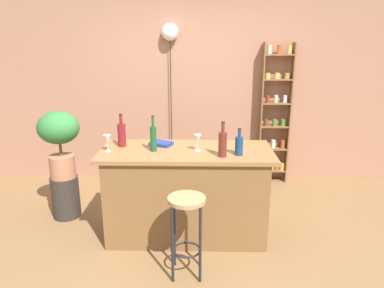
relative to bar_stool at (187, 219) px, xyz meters
name	(u,v)px	position (x,y,z in m)	size (l,w,h in m)	color
ground	(186,249)	(-0.03, 0.37, -0.52)	(12.00, 12.00, 0.00)	brown
back_wall	(191,82)	(-0.03, 2.32, 0.88)	(6.40, 0.10, 2.80)	#9E6B51
kitchen_counter	(187,193)	(-0.03, 0.67, -0.06)	(1.69, 0.74, 0.92)	brown
bar_stool	(187,219)	(0.00, 0.00, 0.00)	(0.32, 0.32, 0.72)	black
spice_shelf	(275,117)	(1.14, 2.17, 0.41)	(0.41, 0.16, 1.93)	brown
plant_stool	(66,197)	(-1.42, 1.02, -0.28)	(0.31, 0.31, 0.48)	#2D2823
potted_plant	(59,137)	(-1.42, 1.02, 0.42)	(0.45, 0.40, 0.75)	#A86B4C
bottle_sauce_amber	(223,144)	(0.31, 0.46, 0.52)	(0.08, 0.08, 0.33)	#5B2319
bottle_spirits_clear	(153,138)	(-0.34, 0.62, 0.53)	(0.06, 0.06, 0.35)	#194C23
bottle_soda_blue	(122,134)	(-0.68, 0.77, 0.52)	(0.08, 0.08, 0.33)	maroon
bottle_wine_red	(239,145)	(0.47, 0.51, 0.49)	(0.08, 0.08, 0.26)	navy
wine_glass_left	(107,140)	(-0.78, 0.59, 0.51)	(0.07, 0.07, 0.16)	silver
wine_glass_center	(198,139)	(0.08, 0.63, 0.51)	(0.07, 0.07, 0.16)	silver
cookbook	(161,144)	(-0.29, 0.82, 0.41)	(0.21, 0.15, 0.04)	navy
pendant_globe_light	(170,34)	(-0.29, 2.21, 1.51)	(0.22, 0.22, 2.17)	black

